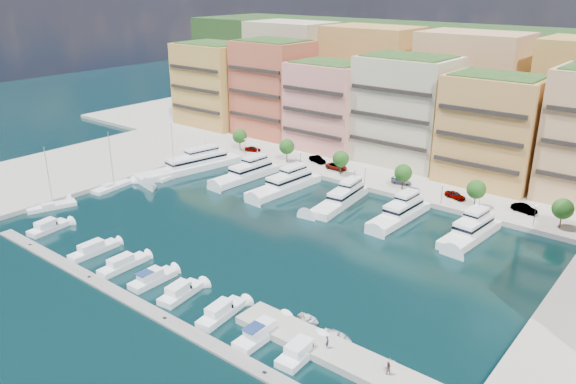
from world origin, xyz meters
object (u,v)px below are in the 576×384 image
tree_2 (341,159)px  sailboat_2 (173,175)px  person_0 (327,342)px  car_5 (524,208)px  lamppost_0 (245,144)px  sailboat_1 (112,187)px  yacht_0 (194,165)px  cruiser_7 (261,333)px  person_1 (388,368)px  yacht_2 (286,184)px  lamppost_1 (300,157)px  yacht_4 (401,213)px  lamppost_3 (442,190)px  tree_4 (476,189)px  yacht_1 (248,173)px  tree_5 (563,209)px  cruiser_6 (221,313)px  car_4 (455,195)px  tender_1 (303,317)px  lamppost_2 (365,172)px  cruiser_8 (301,352)px  car_0 (253,149)px  cruiser_2 (93,250)px  cruiser_3 (123,265)px  car_3 (402,181)px  cruiser_5 (180,293)px  tender_3 (390,361)px  yacht_3 (342,198)px  cruiser_4 (152,279)px  car_2 (337,167)px  lamppost_4 (535,212)px  cruiser_0 (48,228)px  tender_0 (309,319)px  car_1 (317,159)px  yacht_5 (471,231)px  sailboat_0 (51,207)px  tree_3 (403,173)px

tree_2 → sailboat_2: size_ratio=0.43×
person_0 → car_5: bearing=-38.4°
lamppost_0 → sailboat_1: size_ratio=0.32×
yacht_0 → cruiser_7: yacht_0 is taller
person_1 → yacht_2: bearing=-74.7°
lamppost_1 → sailboat_1: 43.64m
lamppost_1 → yacht_4: size_ratio=0.24×
lamppost_3 → yacht_2: (-31.26, -11.17, -2.62)m
tree_4 → yacht_1: 50.88m
tree_5 → cruiser_6: (-28.65, -58.09, -4.20)m
lamppost_3 → car_4: 4.89m
tender_1 → person_0: (6.92, -4.15, 1.41)m
lamppost_0 → lamppost_2: (36.00, 0.00, 0.00)m
cruiser_8 → car_0: bearing=136.1°
cruiser_7 → car_5: 63.06m
tree_2 → tender_1: bearing=-61.0°
cruiser_2 → cruiser_3: size_ratio=1.03×
tender_1 → car_3: (-14.26, 54.47, 1.26)m
tree_5 → cruiser_8: bearing=-104.4°
cruiser_5 → tender_3: bearing=10.0°
tree_4 → car_0: (-60.24, 0.96, -3.04)m
yacht_3 → cruiser_4: (-4.63, -45.09, -0.64)m
lamppost_1 → cruiser_6: 63.12m
cruiser_2 → tender_1: cruiser_2 is taller
cruiser_3 → person_1: size_ratio=5.01×
yacht_0 → car_2: bearing=34.1°
lamppost_4 → cruiser_4: size_ratio=0.55×
cruiser_0 → tender_0: bearing=6.8°
lamppost_0 → tender_3: lamppost_0 is taller
car_3 → lamppost_2: bearing=119.3°
lamppost_0 → car_1: 19.67m
yacht_4 → cruiser_2: size_ratio=1.97×
yacht_4 → tree_5: bearing=25.6°
car_4 → person_1: person_1 is taller
yacht_5 → cruiser_8: 46.35m
sailboat_1 → car_2: bearing=50.3°
tree_2 → lamppost_1: bearing=-167.0°
car_0 → car_5: car_5 is taller
sailboat_0 → tender_0: (64.82, 0.53, 0.05)m
cruiser_3 → sailboat_2: sailboat_2 is taller
tree_3 → sailboat_2: 53.08m
sailboat_0 → yacht_3: bearing=41.2°
lamppost_1 → car_2: (7.37, 4.62, -2.08)m
tree_5 → cruiser_5: bearing=-122.5°
cruiser_6 → person_1: person_1 is taller
cruiser_5 → car_5: car_5 is taller
tender_3 → person_0: (-7.00, -3.25, 1.39)m
yacht_1 → sailboat_1: bearing=-127.7°
yacht_3 → sailboat_0: sailboat_0 is taller
lamppost_4 → yacht_1: (-60.97, -11.00, -2.73)m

